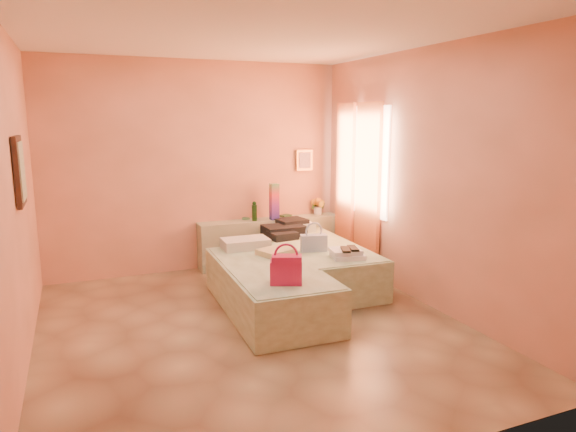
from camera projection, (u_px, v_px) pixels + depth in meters
name	position (u px, v px, depth m)	size (l,w,h in m)	color
ground	(254.00, 328.00, 5.09)	(4.50, 4.50, 0.00)	tan
room_walls	(253.00, 143.00, 5.34)	(4.02, 4.51, 2.81)	#F3A181
headboard_ledge	(270.00, 241.00, 7.30)	(2.05, 0.30, 0.65)	#A6AC8D
bed_left	(269.00, 288.00, 5.52)	(0.90, 2.00, 0.50)	beige
bed_right	(318.00, 263.00, 6.45)	(0.90, 2.00, 0.50)	beige
water_bottle	(254.00, 212.00, 7.07)	(0.07, 0.07, 0.26)	#163C1A
rainbow_box	(274.00, 202.00, 7.14)	(0.11, 0.11, 0.51)	#B5164D
small_dish	(246.00, 219.00, 7.19)	(0.11, 0.11, 0.03)	#549B64
green_book	(285.00, 216.00, 7.41)	(0.16, 0.11, 0.03)	#244429
flower_vase	(318.00, 205.00, 7.55)	(0.22, 0.22, 0.29)	silver
magenta_handbag	(286.00, 269.00, 4.85)	(0.30, 0.17, 0.28)	#B5164D
khaki_garment	(276.00, 252.00, 5.92)	(0.38, 0.30, 0.06)	tan
clothes_pile	(287.00, 229.00, 6.89)	(0.58, 0.58, 0.17)	black
blue_handbag	(314.00, 243.00, 6.05)	(0.31, 0.13, 0.20)	#41659D
towel_stack	(348.00, 253.00, 5.77)	(0.35, 0.30, 0.10)	white
sandal_pair	(350.00, 249.00, 5.72)	(0.17, 0.23, 0.02)	black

